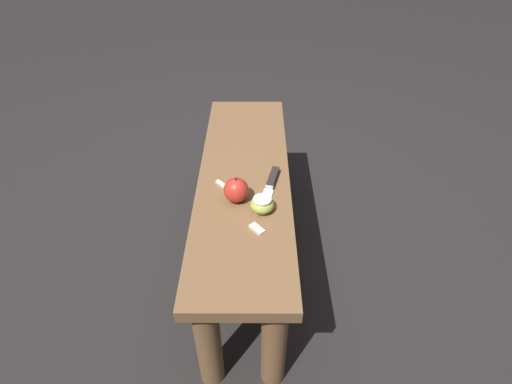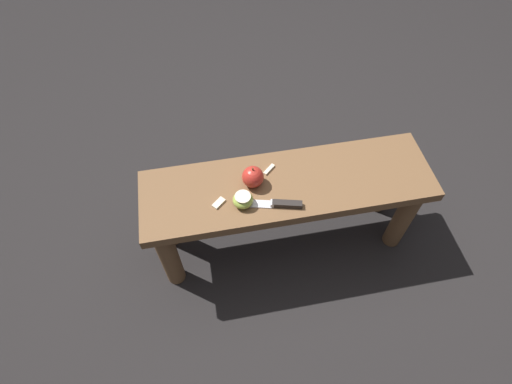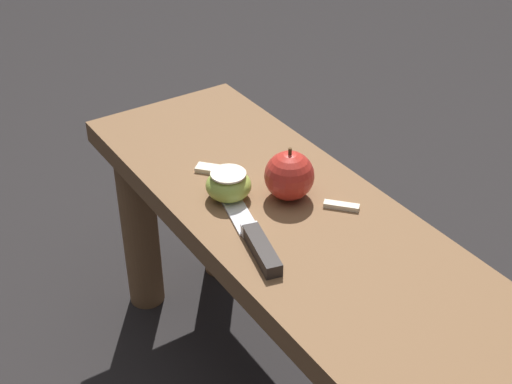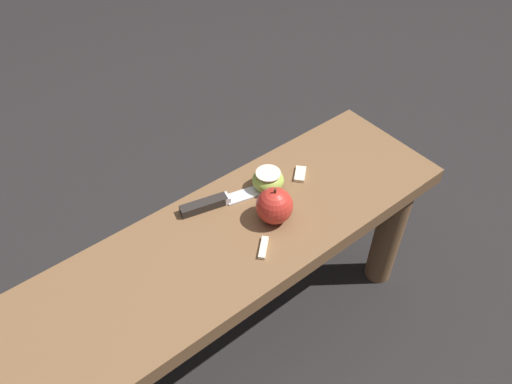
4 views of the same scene
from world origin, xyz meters
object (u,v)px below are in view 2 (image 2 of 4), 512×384
at_px(wooden_bench, 287,198).
at_px(apple_cut, 243,200).
at_px(apple_whole, 253,177).
at_px(knife, 279,204).

distance_m(wooden_bench, apple_cut, 0.23).
bearing_deg(apple_whole, knife, -56.99).
xyz_separation_m(apple_whole, apple_cut, (-0.05, -0.08, -0.02)).
distance_m(wooden_bench, knife, 0.15).
distance_m(knife, apple_whole, 0.13).
bearing_deg(knife, wooden_bench, -107.83).
xyz_separation_m(wooden_bench, knife, (-0.06, -0.09, 0.11)).
relative_size(knife, apple_cut, 3.16).
height_order(wooden_bench, apple_whole, apple_whole).
relative_size(wooden_bench, knife, 4.74).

